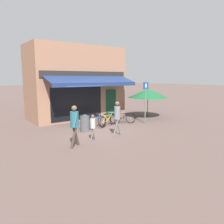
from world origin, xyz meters
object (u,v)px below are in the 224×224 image
at_px(bicycle_black, 123,118).
at_px(pedestrian_second_adult, 75,122).
at_px(litter_bin, 85,123).
at_px(pedestrian_adult, 117,114).
at_px(bicycle_blue, 95,122).
at_px(pedestrian_child, 93,125).
at_px(parking_sign, 145,98).
at_px(cafe_parasol, 148,93).
at_px(bicycle_orange, 108,120).

bearing_deg(bicycle_black, pedestrian_second_adult, -130.59).
xyz_separation_m(pedestrian_second_adult, litter_bin, (1.71, 2.15, -0.62)).
distance_m(pedestrian_adult, pedestrian_second_adult, 2.65).
bearing_deg(bicycle_blue, pedestrian_child, -135.27).
distance_m(bicycle_black, pedestrian_second_adult, 5.39).
bearing_deg(litter_bin, parking_sign, -6.48).
bearing_deg(pedestrian_adult, bicycle_blue, -78.21).
bearing_deg(pedestrian_second_adult, parking_sign, -171.29).
bearing_deg(pedestrian_child, bicycle_black, -152.57).
distance_m(parking_sign, cafe_parasol, 2.39).
bearing_deg(pedestrian_adult, pedestrian_second_adult, 19.25).
height_order(bicycle_black, litter_bin, litter_bin).
height_order(pedestrian_child, cafe_parasol, cafe_parasol).
bearing_deg(litter_bin, cafe_parasol, 10.06).
bearing_deg(pedestrian_child, bicycle_blue, -127.87).
xyz_separation_m(bicycle_blue, bicycle_orange, (0.93, 0.00, 0.01)).
relative_size(pedestrian_adult, cafe_parasol, 0.61).
bearing_deg(parking_sign, cafe_parasol, 40.55).
bearing_deg(litter_bin, pedestrian_adult, -62.65).
bearing_deg(bicycle_orange, cafe_parasol, -11.72).
relative_size(parking_sign, cafe_parasol, 0.94).
xyz_separation_m(bicycle_blue, pedestrian_adult, (0.03, -2.09, 0.75)).
bearing_deg(bicycle_blue, bicycle_orange, -10.53).
bearing_deg(bicycle_orange, parking_sign, -40.19).
xyz_separation_m(pedestrian_child, cafe_parasol, (6.62, 2.88, 1.04)).
relative_size(bicycle_blue, pedestrian_child, 1.37).
bearing_deg(pedestrian_second_adult, pedestrian_child, -170.16).
relative_size(bicycle_black, cafe_parasol, 0.56).
distance_m(bicycle_blue, cafe_parasol, 5.41).
relative_size(pedestrian_child, cafe_parasol, 0.43).
xyz_separation_m(bicycle_black, litter_bin, (-3.02, -0.33, 0.12)).
bearing_deg(bicycle_blue, pedestrian_adult, -99.87).
xyz_separation_m(bicycle_orange, cafe_parasol, (4.23, 0.75, 1.45)).
bearing_deg(cafe_parasol, bicycle_orange, -170.00).
bearing_deg(parking_sign, bicycle_black, 145.87).
height_order(bicycle_black, pedestrian_child, pedestrian_child).
distance_m(bicycle_black, litter_bin, 3.04).
xyz_separation_m(pedestrian_second_adult, parking_sign, (5.93, 1.67, 0.55)).
distance_m(bicycle_blue, bicycle_orange, 0.93).
bearing_deg(bicycle_black, pedestrian_child, -127.58).
bearing_deg(cafe_parasol, parking_sign, -139.45).
bearing_deg(parking_sign, litter_bin, 173.52).
height_order(bicycle_blue, bicycle_orange, bicycle_blue).
relative_size(bicycle_black, litter_bin, 1.70).
bearing_deg(cafe_parasol, bicycle_black, -166.27).
height_order(bicycle_blue, cafe_parasol, cafe_parasol).
height_order(bicycle_blue, pedestrian_second_adult, pedestrian_second_adult).
bearing_deg(pedestrian_second_adult, litter_bin, -135.45).
xyz_separation_m(bicycle_orange, pedestrian_child, (-2.40, -2.14, 0.41)).
xyz_separation_m(bicycle_orange, pedestrian_second_adult, (-3.52, -2.48, 0.74)).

